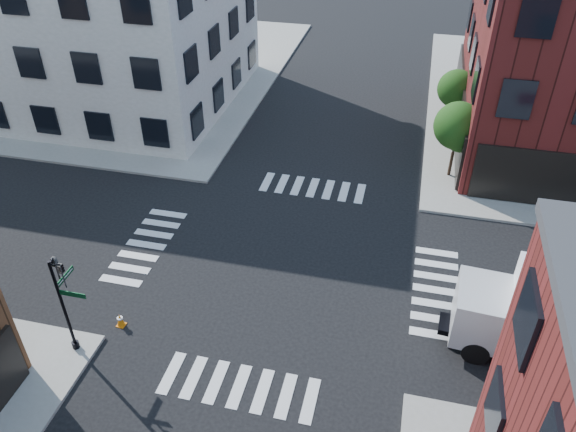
# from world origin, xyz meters

# --- Properties ---
(ground) EXTENTS (120.00, 120.00, 0.00)m
(ground) POSITION_xyz_m (0.00, 0.00, 0.00)
(ground) COLOR black
(ground) RESTS_ON ground
(sidewalk_nw) EXTENTS (30.00, 30.00, 0.15)m
(sidewalk_nw) POSITION_xyz_m (-21.00, 21.00, 0.07)
(sidewalk_nw) COLOR gray
(sidewalk_nw) RESTS_ON ground
(building_nw) EXTENTS (22.00, 16.00, 11.00)m
(building_nw) POSITION_xyz_m (-19.00, 16.00, 5.50)
(building_nw) COLOR beige
(building_nw) RESTS_ON ground
(tree_near) EXTENTS (2.69, 2.69, 4.49)m
(tree_near) POSITION_xyz_m (7.56, 9.98, 3.16)
(tree_near) COLOR black
(tree_near) RESTS_ON ground
(tree_far) EXTENTS (2.43, 2.43, 4.07)m
(tree_far) POSITION_xyz_m (7.56, 15.98, 2.87)
(tree_far) COLOR black
(tree_far) RESTS_ON ground
(signal_pole) EXTENTS (1.29, 1.24, 4.60)m
(signal_pole) POSITION_xyz_m (-6.72, -6.68, 2.86)
(signal_pole) COLOR black
(signal_pole) RESTS_ON ground
(box_truck) EXTENTS (8.68, 3.16, 3.86)m
(box_truck) POSITION_xyz_m (11.87, -2.85, 2.01)
(box_truck) COLOR white
(box_truck) RESTS_ON ground
(traffic_cone) EXTENTS (0.37, 0.37, 0.64)m
(traffic_cone) POSITION_xyz_m (-5.70, -5.19, 0.31)
(traffic_cone) COLOR orange
(traffic_cone) RESTS_ON ground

